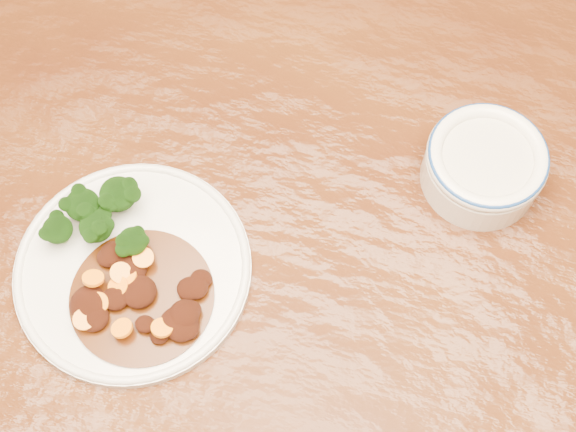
# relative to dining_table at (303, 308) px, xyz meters

# --- Properties ---
(ground) EXTENTS (4.00, 4.00, 0.00)m
(ground) POSITION_rel_dining_table_xyz_m (-0.00, 0.00, -0.67)
(ground) COLOR #402610
(ground) RESTS_ON ground
(dining_table) EXTENTS (1.53, 0.96, 0.75)m
(dining_table) POSITION_rel_dining_table_xyz_m (0.00, 0.00, 0.00)
(dining_table) COLOR #50280E
(dining_table) RESTS_ON ground
(dinner_plate) EXTENTS (0.24, 0.24, 0.01)m
(dinner_plate) POSITION_rel_dining_table_xyz_m (-0.17, -0.03, 0.09)
(dinner_plate) COLOR silver
(dinner_plate) RESTS_ON dining_table
(broccoli_florets) EXTENTS (0.11, 0.08, 0.04)m
(broccoli_florets) POSITION_rel_dining_table_xyz_m (-0.21, 0.01, 0.11)
(broccoli_florets) COLOR olive
(broccoli_florets) RESTS_ON dinner_plate
(mince_stew) EXTENTS (0.14, 0.14, 0.03)m
(mince_stew) POSITION_rel_dining_table_xyz_m (-0.15, -0.06, 0.10)
(mince_stew) COLOR #431D07
(mince_stew) RESTS_ON dinner_plate
(dip_bowl) EXTENTS (0.12, 0.12, 0.06)m
(dip_bowl) POSITION_rel_dining_table_xyz_m (0.15, 0.16, 0.11)
(dip_bowl) COLOR white
(dip_bowl) RESTS_ON dining_table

